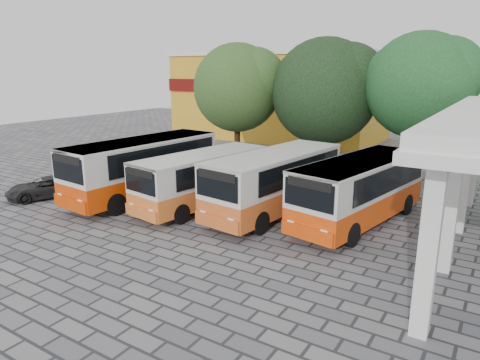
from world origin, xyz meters
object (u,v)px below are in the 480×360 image
Objects in this scene: bus_far_left at (143,164)px; bus_far_right at (360,187)px; bus_centre_left at (203,176)px; bus_centre_right at (275,179)px; parked_car at (46,187)px.

bus_far_left reaches higher than bus_far_right.
bus_far_left is at bearing -158.08° from bus_far_right.
bus_far_left is 1.14× the size of bus_centre_left.
bus_far_right reaches higher than bus_centre_left.
bus_centre_left is 3.65m from bus_centre_right.
bus_far_left is 1.06× the size of bus_far_right.
bus_centre_left is 7.54m from bus_far_right.
bus_centre_left is 8.84m from parked_car.
bus_centre_right is at bearing 24.39° from bus_centre_left.
bus_far_right is at bearing 44.39° from parked_car.
parked_car is at bearing -143.12° from bus_far_left.
bus_far_left reaches higher than parked_car.
parked_car is (-15.49, -5.01, -1.14)m from bus_far_right.
parked_car is at bearing -152.93° from bus_centre_right.
bus_far_left is at bearing 58.42° from parked_car.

